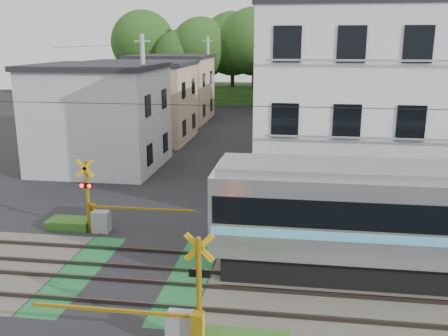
% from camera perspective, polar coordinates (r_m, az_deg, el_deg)
% --- Properties ---
extents(ground, '(120.00, 120.00, 0.00)m').
position_cam_1_polar(ground, '(17.36, -10.42, -11.98)').
color(ground, black).
extents(track_bed, '(120.00, 120.00, 0.14)m').
position_cam_1_polar(track_bed, '(17.34, -10.43, -11.87)').
color(track_bed, '#47423A').
rests_on(track_bed, ground).
extents(crossing_signal_near, '(4.74, 0.65, 3.09)m').
position_cam_1_polar(crossing_signal_near, '(13.29, -4.69, -17.09)').
color(crossing_signal_near, '#E7A90C').
rests_on(crossing_signal_near, ground).
extents(crossing_signal_far, '(4.74, 0.65, 3.09)m').
position_cam_1_polar(crossing_signal_far, '(21.10, -14.06, -5.23)').
color(crossing_signal_far, '#E7A90C').
rests_on(crossing_signal_far, ground).
extents(apartment_block, '(10.20, 8.36, 9.30)m').
position_cam_1_polar(apartment_block, '(24.58, 15.95, 6.86)').
color(apartment_block, silver).
rests_on(apartment_block, ground).
extents(houses_row, '(22.07, 31.35, 6.80)m').
position_cam_1_polar(houses_row, '(41.14, 1.27, 8.25)').
color(houses_row, '#ACAFB2').
rests_on(houses_row, ground).
extents(tree_hill, '(40.00, 12.63, 11.82)m').
position_cam_1_polar(tree_hill, '(62.70, 3.97, 12.88)').
color(tree_hill, '#244A18').
rests_on(tree_hill, ground).
extents(catenary, '(60.00, 5.04, 7.00)m').
position_cam_1_polar(catenary, '(15.25, 10.85, -0.87)').
color(catenary, '#2D2D33').
rests_on(catenary, ground).
extents(utility_poles, '(7.90, 42.00, 8.00)m').
position_cam_1_polar(utility_poles, '(38.37, -1.22, 9.06)').
color(utility_poles, '#A5A5A0').
rests_on(utility_poles, ground).
extents(pedestrian, '(0.61, 0.42, 1.59)m').
position_cam_1_polar(pedestrian, '(47.83, 4.16, 6.12)').
color(pedestrian, '#2C2A35').
rests_on(pedestrian, ground).
extents(weed_patches, '(10.25, 8.80, 0.40)m').
position_cam_1_polar(weed_patches, '(16.75, -4.71, -12.10)').
color(weed_patches, '#2D5E1E').
rests_on(weed_patches, ground).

